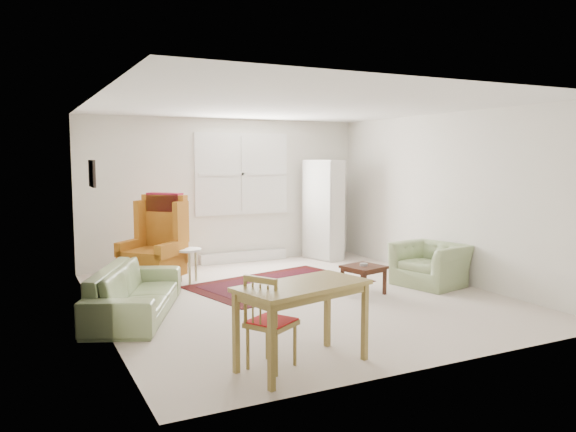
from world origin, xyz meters
name	(u,v)px	position (x,y,z in m)	size (l,w,h in m)	color
room	(292,201)	(0.02, 0.21, 1.26)	(5.04, 5.54, 2.51)	beige
rug	(279,283)	(0.10, 0.78, 0.01)	(2.44, 1.57, 0.02)	black
sofa	(135,282)	(-2.10, 0.07, 0.40)	(1.96, 0.77, 0.79)	#879B67
armchair	(431,260)	(2.03, -0.24, 0.36)	(0.93, 0.82, 0.73)	#879B67
wingback_chair	(152,239)	(-1.55, 1.60, 0.66)	(0.76, 0.80, 1.32)	#B36A1B
coffee_table	(363,280)	(0.87, -0.25, 0.20)	(0.48, 0.48, 0.39)	#3A1C12
stool	(188,265)	(-1.05, 1.47, 0.26)	(0.38, 0.38, 0.51)	white
cabinet	(324,210)	(1.71, 2.30, 0.90)	(0.38, 0.72, 1.79)	silver
desk	(302,325)	(-1.10, -2.21, 0.37)	(1.18, 0.59, 0.74)	olive
desk_chair	(271,321)	(-1.36, -2.12, 0.42)	(0.37, 0.37, 0.84)	olive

